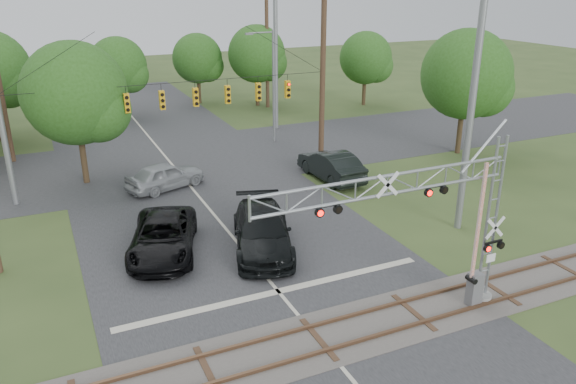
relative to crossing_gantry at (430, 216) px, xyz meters
name	(u,v)px	position (x,y,z in m)	size (l,w,h in m)	color
ground	(348,375)	(-4.03, -1.64, -4.09)	(160.00, 160.00, 0.00)	#334720
road_main	(240,246)	(-4.03, 8.36, -4.08)	(14.00, 90.00, 0.02)	#28282B
road_cross	(170,162)	(-4.03, 22.36, -4.08)	(90.00, 12.00, 0.02)	#28282B
railroad_track	(319,339)	(-4.03, 0.36, -4.06)	(90.00, 3.20, 0.17)	#4A4340
crossing_gantry	(430,216)	(0.00, 0.00, 0.00)	(9.95, 0.84, 6.60)	gray
traffic_signal_span	(193,89)	(-3.18, 18.36, 1.51)	(19.34, 0.36, 11.50)	gray
pickup_black	(163,237)	(-7.40, 9.09, -3.26)	(2.76, 5.99, 1.67)	black
car_dark	(262,231)	(-3.18, 7.63, -3.19)	(2.53, 6.23, 1.81)	black
sedan_silver	(165,176)	(-5.41, 17.37, -3.29)	(1.90, 4.71, 1.61)	#929699
suv_dark	(331,165)	(4.30, 14.80, -3.19)	(1.91, 5.48, 1.80)	black
streetlight	(272,81)	(4.27, 24.05, 0.52)	(2.20, 0.23, 8.26)	gray
utility_poles	(214,68)	(-0.80, 21.68, 2.10)	(24.86, 29.97, 13.47)	#3D2B1C
treeline	(105,68)	(-6.55, 30.96, 1.20)	(51.66, 29.49, 9.12)	#3B2C1A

